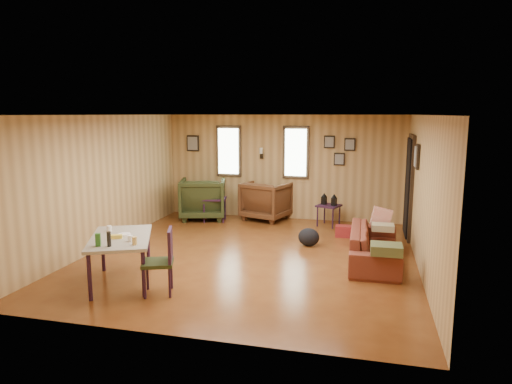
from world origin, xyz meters
TOP-DOWN VIEW (x-y plane):
  - room at (0.17, 0.27)m, footprint 5.54×6.04m
  - sofa at (2.07, 0.16)m, footprint 0.59×1.97m
  - recliner_brown at (-0.33, 2.76)m, footprint 1.17×1.13m
  - recliner_green at (-1.79, 2.48)m, footprint 1.23×1.19m
  - end_table at (-1.45, 2.32)m, footprint 0.60×0.56m
  - side_table at (1.12, 2.47)m, footprint 0.57×0.57m
  - cooler at (1.49, 1.64)m, footprint 0.32×0.23m
  - backpack at (0.90, 0.83)m, footprint 0.44×0.36m
  - sofa_pillows at (2.21, 0.04)m, footprint 0.46×1.90m
  - dining_table at (-1.47, -1.70)m, footprint 1.30×1.57m
  - dining_chair at (-0.72, -1.90)m, footprint 0.52×0.52m

SIDE VIEW (x-z plane):
  - cooler at x=1.49m, z-range 0.00..0.22m
  - backpack at x=0.90m, z-range 0.00..0.34m
  - end_table at x=-1.45m, z-range 0.04..0.70m
  - sofa at x=2.07m, z-range 0.00..0.77m
  - recliner_brown at x=-0.33m, z-range 0.00..0.98m
  - side_table at x=1.12m, z-range 0.13..0.85m
  - dining_chair at x=-0.72m, z-range 0.05..0.95m
  - sofa_pillows at x=2.21m, z-range 0.31..0.71m
  - recliner_green at x=-1.79m, z-range 0.00..1.04m
  - dining_table at x=-1.47m, z-range 0.19..1.07m
  - room at x=0.17m, z-range -0.02..2.43m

